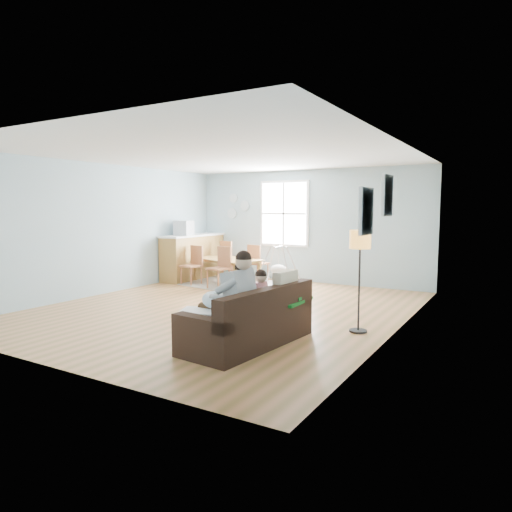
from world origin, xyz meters
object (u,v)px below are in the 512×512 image
Objects in this scene: storage_cube at (199,330)px; baby_swing at (278,269)px; floor_lamp at (360,248)px; chair_se at (221,265)px; toddler at (255,292)px; chair_sw at (194,262)px; father at (230,296)px; sofa at (251,324)px; counter at (193,256)px; chair_ne at (256,261)px; chair_nw at (229,257)px; monitor at (184,228)px; dining_table at (226,271)px.

storage_cube is 4.85m from baby_swing.
floor_lamp is 1.58× the size of chair_se.
toddler is 4.87m from chair_sw.
floor_lamp reaches higher than chair_se.
sofa is at bearing 60.13° from father.
father is at bearing -46.56° from chair_sw.
counter is (-4.07, 4.39, -0.11)m from father.
toddler reaches higher than storage_cube.
chair_se is at bearing -29.94° from counter.
toddler reaches higher than chair_ne.
monitor is at bearing -128.94° from chair_nw.
toddler is at bearing -42.03° from chair_sw.
dining_table is at bearing 124.98° from father.
chair_se reaches higher than chair_ne.
monitor reaches higher than chair_nw.
floor_lamp is at bearing -24.43° from chair_sw.
baby_swing is (-1.72, 3.94, -0.25)m from toddler.
chair_se is 0.89× the size of baby_swing.
chair_se is at bearing 152.46° from floor_lamp.
floor_lamp is at bearing -45.26° from baby_swing.
chair_nw is 1.78m from baby_swing.
baby_swing is (-2.78, 2.81, -0.81)m from floor_lamp.
monitor reaches higher than storage_cube.
floor_lamp is at bearing 53.83° from father.
chair_nw is (-3.02, 5.19, 0.29)m from storage_cube.
father is 1.21× the size of baby_swing.
father is 0.76× the size of dining_table.
father is at bearing -126.17° from floor_lamp.
monitor is at bearing 155.05° from floor_lamp.
chair_nw reaches higher than sofa.
storage_cube is (-0.29, -0.27, -0.42)m from father.
storage_cube is 5.25m from dining_table.
sofa is 1.58× the size of father.
floor_lamp is 2.53× the size of storage_cube.
chair_nw is (-0.35, 0.68, 0.25)m from dining_table.
baby_swing reaches higher than chair_sw.
baby_swing is (2.43, 0.38, -0.89)m from monitor.
floor_lamp is at bearing -28.21° from counter.
chair_ne is at bearing 13.04° from counter.
monitor is 2.61m from baby_swing.
floor_lamp is 5.62m from chair_nw.
storage_cube is at bearing -137.45° from father.
monitor is at bearing -87.03° from counter.
chair_ne is (-2.52, 4.32, -0.15)m from toddler.
floor_lamp reaches higher than chair_sw.
chair_ne is 1.69m from counter.
toddler is 0.91m from storage_cube.
floor_lamp is at bearing -24.95° from monitor.
toddler is (0.10, 0.45, -0.01)m from father.
chair_nw is 0.91m from chair_ne.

